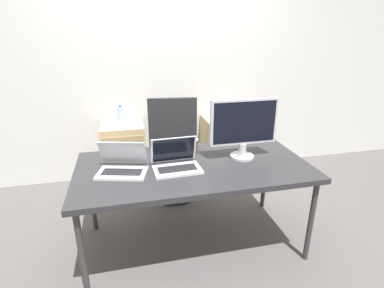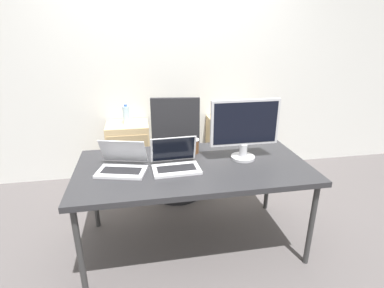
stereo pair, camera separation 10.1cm
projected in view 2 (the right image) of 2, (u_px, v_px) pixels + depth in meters
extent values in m
plane|color=#514C4C|center=(193.00, 242.00, 2.50)|extent=(14.00, 14.00, 0.00)
cube|color=silver|center=(170.00, 64.00, 3.34)|extent=(10.00, 0.05, 2.60)
cube|color=#28282B|center=(193.00, 167.00, 2.25)|extent=(1.73, 0.88, 0.04)
cylinder|color=#333333|center=(80.00, 253.00, 1.90)|extent=(0.04, 0.04, 0.67)
cylinder|color=#333333|center=(311.00, 225.00, 2.17)|extent=(0.04, 0.04, 0.67)
cylinder|color=#333333|center=(94.00, 193.00, 2.60)|extent=(0.04, 0.04, 0.67)
cylinder|color=#333333|center=(268.00, 178.00, 2.86)|extent=(0.04, 0.04, 0.67)
cylinder|color=#232326|center=(177.00, 190.00, 3.27)|extent=(0.56, 0.56, 0.04)
cylinder|color=gray|center=(177.00, 171.00, 3.19)|extent=(0.05, 0.05, 0.43)
cube|color=#232326|center=(176.00, 153.00, 3.12)|extent=(0.54, 0.54, 0.07)
cube|color=#232326|center=(176.00, 130.00, 2.75)|extent=(0.44, 0.10, 0.60)
cube|color=tan|center=(129.00, 154.00, 3.37)|extent=(0.45, 0.40, 0.71)
cube|color=tan|center=(129.00, 161.00, 3.19)|extent=(0.42, 0.01, 0.57)
cube|color=tan|center=(228.00, 147.00, 3.57)|extent=(0.45, 0.40, 0.71)
cube|color=tan|center=(233.00, 153.00, 3.38)|extent=(0.42, 0.01, 0.57)
cylinder|color=silver|center=(126.00, 115.00, 3.21)|extent=(0.07, 0.07, 0.19)
cylinder|color=#3359B2|center=(125.00, 106.00, 3.18)|extent=(0.03, 0.03, 0.02)
cube|color=silver|center=(176.00, 169.00, 2.15)|extent=(0.35, 0.22, 0.02)
cube|color=black|center=(176.00, 168.00, 2.15)|extent=(0.28, 0.12, 0.00)
cube|color=silver|center=(174.00, 149.00, 2.22)|extent=(0.34, 0.07, 0.20)
cube|color=black|center=(174.00, 149.00, 2.22)|extent=(0.31, 0.06, 0.18)
cube|color=silver|center=(122.00, 172.00, 2.12)|extent=(0.38, 0.28, 0.02)
cube|color=black|center=(121.00, 170.00, 2.11)|extent=(0.30, 0.18, 0.00)
cube|color=silver|center=(123.00, 151.00, 2.21)|extent=(0.35, 0.18, 0.19)
cube|color=black|center=(123.00, 151.00, 2.20)|extent=(0.32, 0.16, 0.17)
cylinder|color=#B7B7BC|center=(243.00, 157.00, 2.35)|extent=(0.19, 0.19, 0.02)
cylinder|color=#B7B7BC|center=(243.00, 150.00, 2.33)|extent=(0.06, 0.06, 0.10)
cube|color=#B7B7BC|center=(245.00, 123.00, 2.25)|extent=(0.53, 0.03, 0.35)
cube|color=black|center=(246.00, 123.00, 2.24)|extent=(0.49, 0.00, 0.32)
cylinder|color=white|center=(167.00, 149.00, 2.41)|extent=(0.08, 0.08, 0.10)
cylinder|color=brown|center=(193.00, 146.00, 2.45)|extent=(0.09, 0.09, 0.11)
cylinder|color=white|center=(193.00, 140.00, 2.43)|extent=(0.09, 0.09, 0.01)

